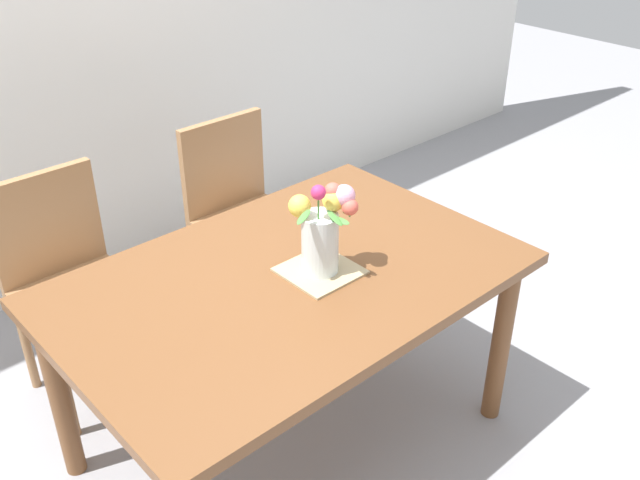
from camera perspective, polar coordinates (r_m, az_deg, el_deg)
The scene contains 6 objects.
ground_plane at distance 2.78m, azimuth -2.20°, elevation -15.58°, with size 12.00×12.00×0.00m, color #939399.
dining_table at distance 2.36m, azimuth -2.50°, elevation -4.61°, with size 1.49×0.98×0.74m.
chair_left at distance 2.88m, azimuth -19.57°, elevation -2.52°, with size 0.42×0.42×0.90m.
chair_right at distance 3.21m, azimuth -6.39°, elevation 2.72°, with size 0.42×0.42×0.90m.
placemat at distance 2.32m, azimuth -0.00°, elevation -2.47°, with size 0.23×0.23×0.01m, color tan.
flower_vase at distance 2.25m, azimuth 0.23°, elevation 0.93°, with size 0.23×0.18×0.32m.
Camera 1 is at (-1.22, -1.50, 2.01)m, focal length 40.13 mm.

